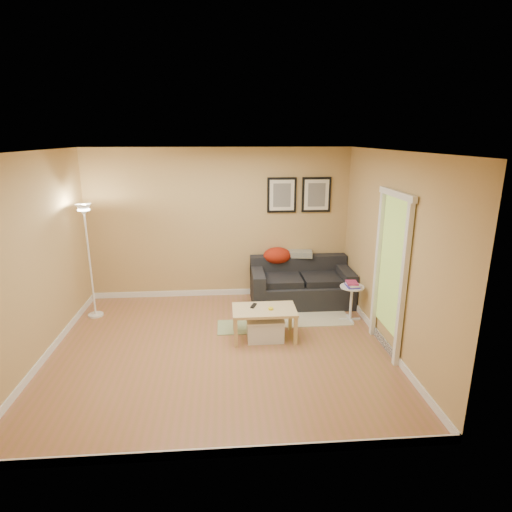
# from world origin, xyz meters

# --- Properties ---
(floor) EXTENTS (4.50, 4.50, 0.00)m
(floor) POSITION_xyz_m (0.00, 0.00, 0.00)
(floor) COLOR #9F6244
(floor) RESTS_ON ground
(ceiling) EXTENTS (4.50, 4.50, 0.00)m
(ceiling) POSITION_xyz_m (0.00, 0.00, 2.60)
(ceiling) COLOR white
(ceiling) RESTS_ON wall_back
(wall_back) EXTENTS (4.50, 0.00, 4.50)m
(wall_back) POSITION_xyz_m (0.00, 2.00, 1.30)
(wall_back) COLOR tan
(wall_back) RESTS_ON ground
(wall_front) EXTENTS (4.50, 0.00, 4.50)m
(wall_front) POSITION_xyz_m (0.00, -2.00, 1.30)
(wall_front) COLOR tan
(wall_front) RESTS_ON ground
(wall_left) EXTENTS (0.00, 4.00, 4.00)m
(wall_left) POSITION_xyz_m (-2.25, 0.00, 1.30)
(wall_left) COLOR tan
(wall_left) RESTS_ON ground
(wall_right) EXTENTS (0.00, 4.00, 4.00)m
(wall_right) POSITION_xyz_m (2.25, 0.00, 1.30)
(wall_right) COLOR tan
(wall_right) RESTS_ON ground
(baseboard_back) EXTENTS (4.50, 0.02, 0.10)m
(baseboard_back) POSITION_xyz_m (0.00, 1.99, 0.05)
(baseboard_back) COLOR white
(baseboard_back) RESTS_ON ground
(baseboard_front) EXTENTS (4.50, 0.02, 0.10)m
(baseboard_front) POSITION_xyz_m (0.00, -1.99, 0.05)
(baseboard_front) COLOR white
(baseboard_front) RESTS_ON ground
(baseboard_left) EXTENTS (0.02, 4.00, 0.10)m
(baseboard_left) POSITION_xyz_m (-2.24, 0.00, 0.05)
(baseboard_left) COLOR white
(baseboard_left) RESTS_ON ground
(baseboard_right) EXTENTS (0.02, 4.00, 0.10)m
(baseboard_right) POSITION_xyz_m (2.24, 0.00, 0.05)
(baseboard_right) COLOR white
(baseboard_right) RESTS_ON ground
(sofa) EXTENTS (1.70, 0.90, 0.75)m
(sofa) POSITION_xyz_m (1.38, 1.53, 0.38)
(sofa) COLOR black
(sofa) RESTS_ON ground
(red_throw) EXTENTS (0.48, 0.36, 0.28)m
(red_throw) POSITION_xyz_m (1.00, 1.82, 0.77)
(red_throw) COLOR #A9300F
(red_throw) RESTS_ON sofa
(plaid_throw) EXTENTS (0.45, 0.32, 0.10)m
(plaid_throw) POSITION_xyz_m (1.41, 1.87, 0.78)
(plaid_throw) COLOR tan
(plaid_throw) RESTS_ON sofa
(framed_print_left) EXTENTS (0.50, 0.04, 0.60)m
(framed_print_left) POSITION_xyz_m (1.08, 1.98, 1.80)
(framed_print_left) COLOR black
(framed_print_left) RESTS_ON wall_back
(framed_print_right) EXTENTS (0.50, 0.04, 0.60)m
(framed_print_right) POSITION_xyz_m (1.68, 1.98, 1.80)
(framed_print_right) COLOR black
(framed_print_right) RESTS_ON wall_back
(area_rug) EXTENTS (1.25, 0.85, 0.01)m
(area_rug) POSITION_xyz_m (1.40, 0.98, 0.01)
(area_rug) COLOR beige
(area_rug) RESTS_ON ground
(green_runner) EXTENTS (0.70, 0.50, 0.01)m
(green_runner) POSITION_xyz_m (0.30, 0.63, 0.01)
(green_runner) COLOR #668C4C
(green_runner) RESTS_ON ground
(coffee_table) EXTENTS (0.97, 0.69, 0.44)m
(coffee_table) POSITION_xyz_m (0.62, 0.27, 0.22)
(coffee_table) COLOR #DCC386
(coffee_table) RESTS_ON ground
(remote_control) EXTENTS (0.10, 0.17, 0.02)m
(remote_control) POSITION_xyz_m (0.48, 0.37, 0.45)
(remote_control) COLOR black
(remote_control) RESTS_ON coffee_table
(tape_roll) EXTENTS (0.07, 0.07, 0.03)m
(tape_roll) POSITION_xyz_m (0.71, 0.24, 0.46)
(tape_roll) COLOR yellow
(tape_roll) RESTS_ON coffee_table
(storage_bin) EXTENTS (0.52, 0.38, 0.32)m
(storage_bin) POSITION_xyz_m (0.63, 0.24, 0.16)
(storage_bin) COLOR white
(storage_bin) RESTS_ON ground
(side_table) EXTENTS (0.37, 0.37, 0.56)m
(side_table) POSITION_xyz_m (2.02, 0.76, 0.28)
(side_table) COLOR white
(side_table) RESTS_ON ground
(book_stack) EXTENTS (0.25, 0.29, 0.08)m
(book_stack) POSITION_xyz_m (2.02, 0.74, 0.60)
(book_stack) COLOR #4137A7
(book_stack) RESTS_ON side_table
(floor_lamp) EXTENTS (0.23, 0.23, 1.81)m
(floor_lamp) POSITION_xyz_m (-2.00, 1.24, 0.86)
(floor_lamp) COLOR white
(floor_lamp) RESTS_ON ground
(doorway) EXTENTS (0.12, 1.01, 2.13)m
(doorway) POSITION_xyz_m (2.20, -0.15, 1.02)
(doorway) COLOR white
(doorway) RESTS_ON ground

